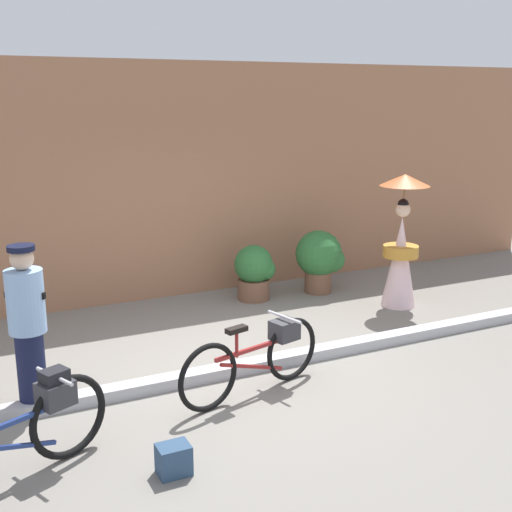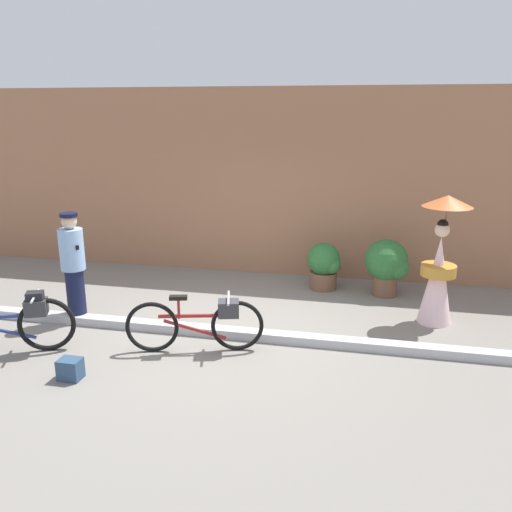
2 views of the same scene
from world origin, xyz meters
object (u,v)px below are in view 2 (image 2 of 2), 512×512
object	(u,v)px
bicycle_near_officer	(10,322)
person_with_parasol	(439,264)
bicycle_far_side	(201,322)
potted_plant_by_door	(387,264)
person_officer	(73,265)
backpack_on_pavement	(70,369)
potted_plant_small	(324,265)

from	to	relation	value
bicycle_near_officer	person_with_parasol	world-z (taller)	person_with_parasol
bicycle_far_side	potted_plant_by_door	world-z (taller)	potted_plant_by_door
person_officer	backpack_on_pavement	xyz separation A→B (m)	(0.83, -1.59, -0.72)
person_with_parasol	potted_plant_by_door	size ratio (longest dim) A/B	1.96
bicycle_near_officer	bicycle_far_side	distance (m)	2.38
bicycle_near_officer	backpack_on_pavement	bearing A→B (deg)	-22.82
potted_plant_by_door	backpack_on_pavement	world-z (taller)	potted_plant_by_door
bicycle_near_officer	bicycle_far_side	world-z (taller)	bicycle_near_officer
potted_plant_small	bicycle_near_officer	bearing A→B (deg)	-137.22
bicycle_far_side	person_with_parasol	world-z (taller)	person_with_parasol
bicycle_near_officer	bicycle_far_side	size ratio (longest dim) A/B	0.94
potted_plant_by_door	potted_plant_small	distance (m)	1.05
bicycle_near_officer	person_with_parasol	size ratio (longest dim) A/B	0.87
bicycle_far_side	backpack_on_pavement	distance (m)	1.63
potted_plant_by_door	bicycle_near_officer	bearing A→B (deg)	-145.15
bicycle_far_side	backpack_on_pavement	size ratio (longest dim) A/B	6.68
person_officer	potted_plant_small	world-z (taller)	person_officer
backpack_on_pavement	bicycle_far_side	bearing A→B (deg)	39.68
person_with_parasol	person_officer	bearing A→B (deg)	-168.22
bicycle_far_side	potted_plant_by_door	bearing A→B (deg)	48.65
person_officer	potted_plant_by_door	world-z (taller)	person_officer
backpack_on_pavement	person_with_parasol	bearing A→B (deg)	32.01
bicycle_far_side	person_officer	size ratio (longest dim) A/B	1.06
bicycle_near_officer	person_officer	world-z (taller)	person_officer
person_officer	bicycle_far_side	bearing A→B (deg)	-15.38
potted_plant_small	person_with_parasol	bearing A→B (deg)	-33.67
bicycle_far_side	potted_plant_small	bearing A→B (deg)	64.74
person_officer	bicycle_near_officer	bearing A→B (deg)	-101.66
bicycle_far_side	person_officer	world-z (taller)	person_officer
potted_plant_small	potted_plant_by_door	bearing A→B (deg)	-5.88
person_with_parasol	bicycle_near_officer	bearing A→B (deg)	-157.48
person_with_parasol	backpack_on_pavement	bearing A→B (deg)	-147.99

